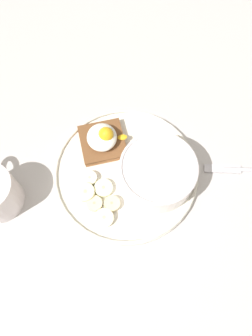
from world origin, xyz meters
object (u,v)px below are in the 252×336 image
banana_slice_front (112,204)px  knife (238,169)px  poached_egg (103,137)px  banana_slice_outer (104,218)px  banana_slice_right (86,192)px  banana_slice_left (103,188)px  banana_slice_back (94,204)px  oatmeal_bowl (158,173)px  banana_slice_inner (90,180)px  toast_slice (103,142)px

banana_slice_front → knife: bearing=-85.9°
knife → poached_egg: bearing=66.1°
banana_slice_outer → banana_slice_right: bearing=23.8°
banana_slice_left → banana_slice_right: bearing=91.9°
banana_slice_back → poached_egg: bearing=-19.1°
banana_slice_left → banana_slice_right: size_ratio=1.10×
oatmeal_bowl → banana_slice_inner: size_ratio=4.18×
oatmeal_bowl → banana_slice_outer: 12.43cm
banana_slice_back → banana_slice_inner: (4.56, -0.08, 0.10)cm
oatmeal_bowl → toast_slice: (9.33, 8.34, -2.28)cm
toast_slice → poached_egg: bearing=-93.9°
banana_slice_outer → banana_slice_back: bearing=22.2°
banana_slice_inner → banana_slice_front: bearing=-151.1°
toast_slice → knife: toast_slice is taller
banana_slice_front → banana_slice_right: bearing=52.6°
poached_egg → banana_slice_inner: (-7.10, 3.96, -2.43)cm
banana_slice_left → banana_slice_back: size_ratio=1.32×
poached_egg → banana_slice_right: (-9.29, 5.19, -2.27)cm
banana_slice_outer → knife: size_ratio=0.35×
oatmeal_bowl → banana_slice_front: oatmeal_bowl is taller
oatmeal_bowl → banana_slice_back: (-2.34, 12.17, -2.67)cm
banana_slice_front → banana_slice_left: (3.32, 0.87, -0.13)cm
toast_slice → banana_slice_inner: 8.05cm
toast_slice → banana_slice_inner: bearing=152.2°
banana_slice_inner → poached_egg: bearing=-29.2°
toast_slice → banana_slice_outer: same height
poached_egg → banana_slice_right: 10.88cm
banana_slice_left → banana_slice_back: (-2.49, 2.18, -0.12)cm
banana_slice_left → knife: 26.07cm
oatmeal_bowl → toast_slice: 12.72cm
toast_slice → banana_slice_left: (-9.19, 1.66, -0.26)cm
banana_slice_front → banana_slice_right: same height
banana_slice_inner → banana_slice_outer: 7.65cm
toast_slice → banana_slice_front: (-12.51, 0.78, -0.13)cm
banana_slice_back → banana_slice_front: bearing=-105.2°
knife → banana_slice_right: bearing=87.2°
banana_slice_inner → banana_slice_right: bearing=150.7°
knife → banana_slice_left: bearing=86.6°
poached_egg → banana_slice_front: (-12.49, 0.99, -2.27)cm
banana_slice_front → banana_slice_outer: (-2.18, 1.83, -0.04)cm
banana_slice_left → banana_slice_outer: size_ratio=1.08×
banana_slice_left → banana_slice_inner: banana_slice_left is taller
poached_egg → toast_slice: bearing=86.1°
toast_slice → banana_slice_right: 10.55cm
toast_slice → poached_egg: size_ratio=1.09×
toast_slice → poached_egg: poached_egg is taller
oatmeal_bowl → banana_slice_right: (0.03, 13.32, -2.41)cm
banana_slice_back → oatmeal_bowl: bearing=-79.1°
banana_slice_left → banana_slice_inner: size_ratio=1.48×
banana_slice_right → knife: bearing=-92.8°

